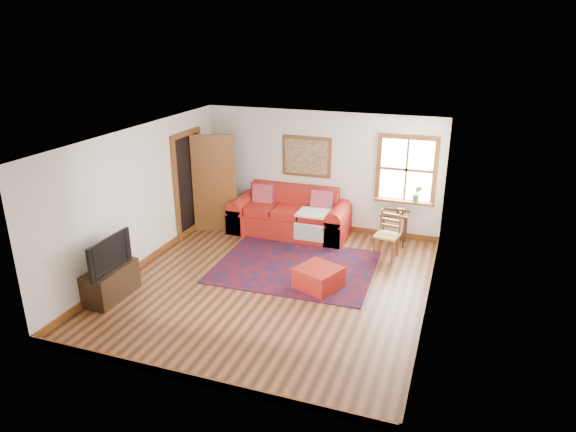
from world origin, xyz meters
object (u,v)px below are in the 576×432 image
at_px(red_ottoman, 318,278).
at_px(ladder_back_chair, 388,233).
at_px(side_table, 394,218).
at_px(red_leather_sofa, 290,218).
at_px(media_cabinet, 111,282).

relative_size(red_ottoman, ladder_back_chair, 0.72).
xyz_separation_m(side_table, ladder_back_chair, (-0.01, -0.65, -0.06)).
bearing_deg(side_table, red_ottoman, -110.99).
height_order(red_leather_sofa, media_cabinet, red_leather_sofa).
bearing_deg(red_ottoman, side_table, 90.79).
height_order(red_ottoman, media_cabinet, media_cabinet).
distance_m(side_table, media_cabinet, 5.37).
height_order(side_table, ladder_back_chair, ladder_back_chair).
xyz_separation_m(side_table, media_cabinet, (-3.90, -3.68, -0.28)).
xyz_separation_m(red_leather_sofa, media_cabinet, (-1.77, -3.57, -0.06)).
bearing_deg(side_table, red_leather_sofa, -177.01).
distance_m(red_leather_sofa, red_ottoman, 2.51).
distance_m(red_leather_sofa, side_table, 2.14).
relative_size(red_leather_sofa, red_ottoman, 3.82).
height_order(red_ottoman, ladder_back_chair, ladder_back_chair).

